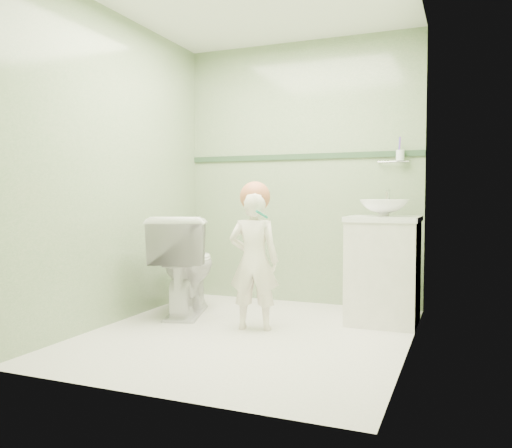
% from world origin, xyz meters
% --- Properties ---
extents(ground, '(2.50, 2.50, 0.00)m').
position_xyz_m(ground, '(0.00, 0.00, 0.00)').
color(ground, beige).
rests_on(ground, ground).
extents(room_shell, '(2.50, 2.54, 2.40)m').
position_xyz_m(room_shell, '(0.00, 0.00, 1.20)').
color(room_shell, gray).
rests_on(room_shell, ground).
extents(trim_stripe, '(2.20, 0.02, 0.05)m').
position_xyz_m(trim_stripe, '(0.00, 1.24, 1.35)').
color(trim_stripe, '#2F4C31').
rests_on(trim_stripe, room_shell).
extents(vanity, '(0.52, 0.50, 0.80)m').
position_xyz_m(vanity, '(0.84, 0.70, 0.40)').
color(vanity, silver).
rests_on(vanity, ground).
extents(counter, '(0.54, 0.52, 0.04)m').
position_xyz_m(counter, '(0.84, 0.70, 0.81)').
color(counter, white).
rests_on(counter, vanity).
extents(basin, '(0.37, 0.37, 0.13)m').
position_xyz_m(basin, '(0.84, 0.70, 0.89)').
color(basin, white).
rests_on(basin, counter).
extents(faucet, '(0.03, 0.13, 0.18)m').
position_xyz_m(faucet, '(0.84, 0.89, 0.97)').
color(faucet, silver).
rests_on(faucet, counter).
extents(cup_holder, '(0.26, 0.07, 0.21)m').
position_xyz_m(cup_holder, '(0.89, 1.18, 1.33)').
color(cup_holder, silver).
rests_on(cup_holder, room_shell).
extents(toilet, '(0.68, 0.91, 0.83)m').
position_xyz_m(toilet, '(-0.74, 0.40, 0.41)').
color(toilet, white).
rests_on(toilet, ground).
extents(toddler, '(0.41, 0.32, 1.01)m').
position_xyz_m(toddler, '(-0.02, 0.15, 0.51)').
color(toddler, white).
rests_on(toddler, ground).
extents(hair_cap, '(0.23, 0.23, 0.23)m').
position_xyz_m(hair_cap, '(-0.02, 0.17, 0.98)').
color(hair_cap, '#C06E46').
rests_on(hair_cap, toddler).
extents(teal_toothbrush, '(0.11, 0.14, 0.08)m').
position_xyz_m(teal_toothbrush, '(0.08, 0.04, 0.86)').
color(teal_toothbrush, '#169370').
rests_on(teal_toothbrush, toddler).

